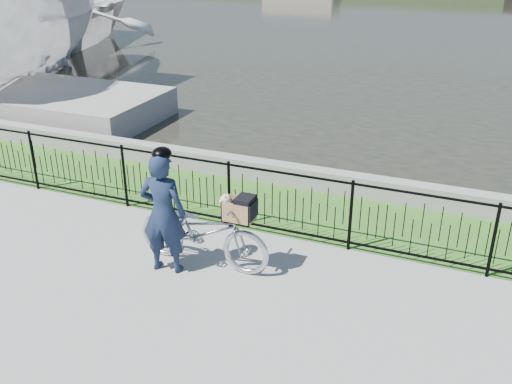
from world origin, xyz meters
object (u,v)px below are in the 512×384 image
at_px(boat_far, 6,22).
at_px(boat_near, 19,24).
at_px(bicycle_rig, 204,231).
at_px(cyclist, 163,212).

bearing_deg(boat_far, boat_near, -41.71).
bearing_deg(bicycle_rig, boat_near, 144.04).
xyz_separation_m(cyclist, boat_far, (-13.66, 11.33, 0.34)).
relative_size(cyclist, boat_near, 0.18).
relative_size(bicycle_rig, boat_near, 0.20).
height_order(cyclist, boat_far, boat_far).
height_order(cyclist, boat_near, boat_near).
relative_size(boat_near, boat_far, 0.80).
height_order(boat_near, boat_far, boat_near).
height_order(bicycle_rig, cyclist, cyclist).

